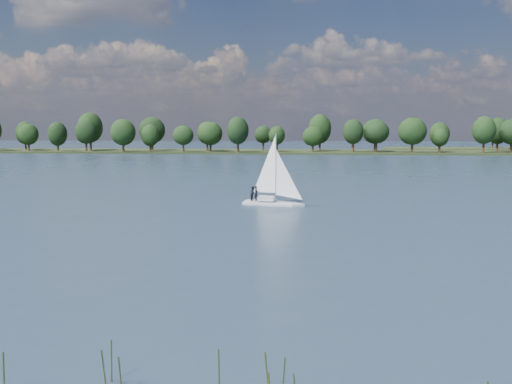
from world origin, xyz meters
TOP-DOWN VIEW (x-y plane):
  - ground at (0.00, 100.00)m, footprint 700.00×700.00m
  - far_shore at (0.00, 212.00)m, footprint 660.00×40.00m
  - sailboat at (9.36, 45.50)m, footprint 7.51×3.71m
  - treeline at (-0.44, 208.05)m, footprint 562.61×73.68m

SIDE VIEW (x-z plane):
  - ground at x=0.00m, z-range 0.00..0.00m
  - far_shore at x=0.00m, z-range -0.75..0.75m
  - sailboat at x=9.36m, z-range -2.10..7.42m
  - treeline at x=-0.44m, z-range -0.98..17.30m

